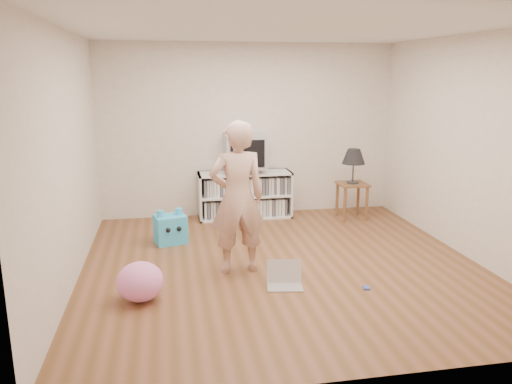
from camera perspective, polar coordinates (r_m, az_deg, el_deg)
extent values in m
plane|color=brown|center=(5.81, 2.95, -8.31)|extent=(4.50, 4.50, 0.00)
cube|color=beige|center=(7.65, -0.82, 7.04)|extent=(4.50, 0.02, 2.60)
cube|color=beige|center=(3.36, 12.02, -1.52)|extent=(4.50, 0.02, 2.60)
cube|color=beige|center=(5.41, -20.79, 3.50)|extent=(0.02, 4.50, 2.60)
cube|color=beige|center=(6.37, 23.27, 4.66)|extent=(0.02, 4.50, 2.60)
cube|color=white|center=(5.42, 3.30, 18.16)|extent=(4.50, 4.50, 0.01)
cube|color=white|center=(7.78, -1.52, 0.04)|extent=(1.40, 0.03, 0.70)
cube|color=white|center=(7.51, -6.44, -0.55)|extent=(0.03, 0.45, 0.70)
cube|color=white|center=(7.71, 3.76, -0.11)|extent=(0.03, 0.45, 0.70)
cube|color=white|center=(7.67, -1.26, -2.76)|extent=(1.40, 0.45, 0.03)
cube|color=white|center=(7.58, -1.27, -0.32)|extent=(1.34, 0.45, 0.03)
cube|color=white|center=(7.51, -1.29, 2.16)|extent=(1.40, 0.45, 0.03)
cube|color=silver|center=(7.58, -1.27, -0.32)|extent=(1.26, 0.36, 0.64)
cube|color=gray|center=(7.50, -1.29, 2.53)|extent=(0.45, 0.35, 0.07)
cube|color=#A0A0A5|center=(7.45, -1.30, 4.69)|extent=(0.60, 0.52, 0.50)
cube|color=black|center=(7.19, -0.96, 4.37)|extent=(0.50, 0.01, 0.40)
cylinder|color=brown|center=(7.44, 10.12, -1.50)|extent=(0.04, 0.04, 0.52)
cylinder|color=brown|center=(7.57, 12.53, -1.37)|extent=(0.04, 0.04, 0.52)
cylinder|color=brown|center=(7.75, 9.25, -0.87)|extent=(0.04, 0.04, 0.52)
cylinder|color=brown|center=(7.87, 11.58, -0.75)|extent=(0.04, 0.04, 0.52)
cube|color=brown|center=(7.59, 10.96, 0.89)|extent=(0.42, 0.42, 0.03)
cylinder|color=#333333|center=(7.59, 10.97, 1.09)|extent=(0.18, 0.18, 0.02)
cylinder|color=#333333|center=(7.55, 11.03, 2.37)|extent=(0.02, 0.02, 0.32)
imported|color=#D8AA93|center=(5.39, -2.15, -0.68)|extent=(0.64, 0.45, 1.68)
cube|color=silver|center=(5.23, 3.31, -10.76)|extent=(0.40, 0.31, 0.02)
cube|color=silver|center=(5.30, 3.24, -8.99)|extent=(0.37, 0.13, 0.24)
cube|color=black|center=(5.30, 3.24, -8.99)|extent=(0.32, 0.11, 0.19)
cube|color=#3F50A9|center=(5.32, 12.50, -10.63)|extent=(0.08, 0.10, 0.02)
cube|color=#34BAFE|center=(6.57, -9.75, -4.20)|extent=(0.45, 0.39, 0.37)
cylinder|color=#34BAFE|center=(6.48, -10.87, -2.44)|extent=(0.09, 0.09, 0.08)
cylinder|color=#34BAFE|center=(6.54, -8.79, -2.21)|extent=(0.09, 0.09, 0.08)
sphere|color=black|center=(6.40, -10.01, -4.32)|extent=(0.06, 0.06, 0.06)
sphere|color=black|center=(6.43, -8.78, -4.18)|extent=(0.06, 0.06, 0.06)
ellipsoid|color=#FF83CD|center=(5.01, -13.10, -9.94)|extent=(0.51, 0.51, 0.38)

